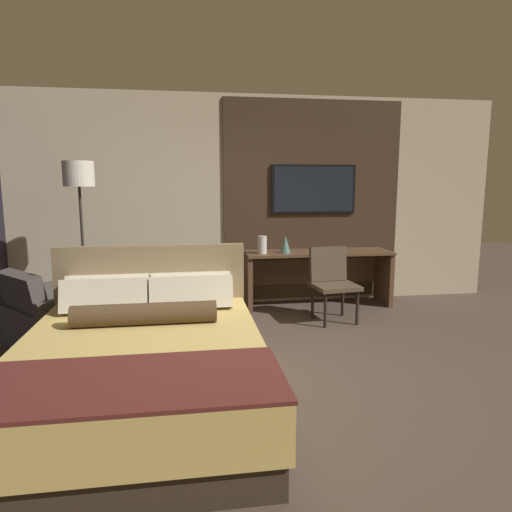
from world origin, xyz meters
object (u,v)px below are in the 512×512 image
at_px(vase_tall, 285,244).
at_px(armchair_by_window, 57,320).
at_px(desk, 317,268).
at_px(book, 322,250).
at_px(floor_lamp, 79,188).
at_px(bed, 144,364).
at_px(tv, 313,189).
at_px(desk_chair, 332,277).
at_px(vase_short, 262,245).

bearing_deg(vase_tall, armchair_by_window, -158.68).
xyz_separation_m(desk, book, (0.05, -0.06, 0.25)).
xyz_separation_m(armchair_by_window, floor_lamp, (0.15, 0.67, 1.32)).
relative_size(vase_tall, book, 0.92).
distance_m(vase_tall, book, 0.53).
xyz_separation_m(bed, book, (2.11, 2.52, 0.43)).
relative_size(tv, floor_lamp, 0.62).
bearing_deg(floor_lamp, desk, 8.90).
height_order(tv, desk_chair, tv).
xyz_separation_m(bed, armchair_by_window, (-0.99, 1.46, -0.06)).
distance_m(armchair_by_window, vase_tall, 2.84).
distance_m(desk_chair, armchair_by_window, 3.09).
height_order(desk_chair, book, desk_chair).
bearing_deg(armchair_by_window, book, -113.17).
xyz_separation_m(tv, vase_short, (-0.77, -0.35, -0.70)).
bearing_deg(vase_tall, desk, 14.28).
relative_size(desk, floor_lamp, 1.03).
relative_size(armchair_by_window, floor_lamp, 0.64).
bearing_deg(book, vase_tall, -173.79).
bearing_deg(desk, tv, 90.00).
height_order(vase_short, book, vase_short).
height_order(vase_tall, book, vase_tall).
bearing_deg(vase_tall, desk_chair, -50.64).
height_order(floor_lamp, vase_short, floor_lamp).
bearing_deg(desk_chair, bed, -143.43).
height_order(desk, tv, tv).
xyz_separation_m(desk, armchair_by_window, (-3.05, -1.13, -0.24)).
distance_m(bed, desk, 3.31).
bearing_deg(vase_short, armchair_by_window, -156.05).
height_order(desk, desk_chair, desk_chair).
height_order(armchair_by_window, vase_tall, vase_tall).
bearing_deg(desk, desk_chair, -90.80).
bearing_deg(book, tv, 99.68).
distance_m(tv, floor_lamp, 2.98).
height_order(tv, vase_short, tv).
bearing_deg(vase_tall, vase_short, 179.12).
xyz_separation_m(bed, floor_lamp, (-0.84, 2.13, 1.26)).
bearing_deg(bed, floor_lamp, 111.47).
relative_size(desk, vase_tall, 8.60).
xyz_separation_m(desk, vase_short, (-0.77, -0.11, 0.34)).
height_order(desk, vase_tall, vase_tall).
bearing_deg(armchair_by_window, desk, -111.85).
bearing_deg(floor_lamp, tv, 13.37).
bearing_deg(tv, armchair_by_window, -155.93).
relative_size(tv, armchair_by_window, 0.98).
distance_m(floor_lamp, vase_tall, 2.57).
xyz_separation_m(vase_tall, book, (0.51, 0.06, -0.10)).
relative_size(bed, floor_lamp, 1.20).
relative_size(desk, book, 7.92).
height_order(desk_chair, armchair_by_window, desk_chair).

